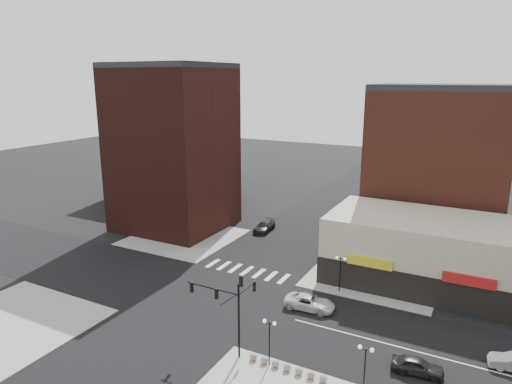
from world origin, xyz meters
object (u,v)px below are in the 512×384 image
at_px(traffic_signal, 231,302).
at_px(white_suv, 310,302).
at_px(street_lamp_ne, 341,265).
at_px(street_lamp_se_a, 269,331).
at_px(dark_sedan_east, 417,366).
at_px(dark_sedan_north, 265,226).
at_px(street_lamp_se_b, 365,358).

distance_m(traffic_signal, white_suv, 11.88).
relative_size(traffic_signal, street_lamp_ne, 1.87).
bearing_deg(white_suv, traffic_signal, 159.36).
height_order(street_lamp_se_a, white_suv, street_lamp_se_a).
height_order(street_lamp_ne, white_suv, street_lamp_ne).
bearing_deg(traffic_signal, dark_sedan_east, 17.18).
height_order(traffic_signal, dark_sedan_north, traffic_signal).
bearing_deg(street_lamp_se_b, street_lamp_se_a, 180.00).
bearing_deg(traffic_signal, street_lamp_se_a, -2.57).
bearing_deg(street_lamp_ne, dark_sedan_east, -47.69).
xyz_separation_m(traffic_signal, street_lamp_ne, (4.76, 15.83, -1.67)).
bearing_deg(dark_sedan_east, street_lamp_ne, 36.20).
height_order(street_lamp_ne, dark_sedan_east, street_lamp_ne).
height_order(white_suv, dark_sedan_east, white_suv).
relative_size(street_lamp_se_b, dark_sedan_east, 1.00).
height_order(street_lamp_se_a, street_lamp_ne, same).
xyz_separation_m(white_suv, dark_sedan_east, (11.78, -6.01, -0.02)).
height_order(street_lamp_se_b, dark_sedan_north, street_lamp_se_b).
bearing_deg(street_lamp_se_a, street_lamp_ne, 86.42).
distance_m(street_lamp_ne, white_suv, 6.01).
height_order(street_lamp_se_b, dark_sedan_east, street_lamp_se_b).
height_order(traffic_signal, dark_sedan_east, traffic_signal).
bearing_deg(street_lamp_se_a, traffic_signal, 177.43).
xyz_separation_m(street_lamp_se_b, white_suv, (-8.58, 10.80, -2.56)).
distance_m(street_lamp_se_b, white_suv, 14.03).
distance_m(traffic_signal, dark_sedan_east, 16.23).
xyz_separation_m(street_lamp_se_a, dark_sedan_north, (-16.05, 30.90, -2.52)).
height_order(street_lamp_se_a, street_lamp_se_b, same).
distance_m(street_lamp_se_a, street_lamp_ne, 16.03).
bearing_deg(street_lamp_se_b, traffic_signal, 179.18).
relative_size(street_lamp_se_b, dark_sedan_north, 0.78).
distance_m(street_lamp_ne, dark_sedan_north, 22.78).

